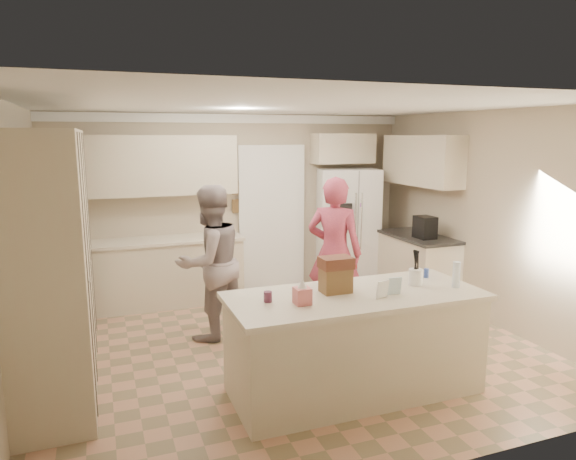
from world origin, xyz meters
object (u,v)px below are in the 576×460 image
object	(u,v)px
refrigerator	(347,227)
coffee_maker	(425,227)
teen_girl	(334,253)
tissue_box	(302,296)
island_base	(354,345)
utensil_crock	(416,277)
teen_boy	(210,263)
dollhouse_body	(336,280)

from	to	relation	value
refrigerator	coffee_maker	bearing A→B (deg)	-51.79
refrigerator	teen_girl	xyz separation A→B (m)	(-0.95, -1.55, 0.01)
refrigerator	tissue_box	distance (m)	3.81
island_base	utensil_crock	distance (m)	0.86
utensil_crock	teen_girl	bearing A→B (deg)	94.24
coffee_maker	teen_boy	bearing A→B (deg)	-176.58
utensil_crock	tissue_box	size ratio (longest dim) A/B	1.07
tissue_box	utensil_crock	bearing A→B (deg)	7.13
refrigerator	utensil_crock	bearing A→B (deg)	-91.72
island_base	refrigerator	bearing A→B (deg)	64.50
coffee_maker	utensil_crock	xyz separation A→B (m)	(-1.40, -1.85, -0.07)
dollhouse_body	teen_boy	size ratio (longest dim) A/B	0.15
coffee_maker	island_base	distance (m)	2.87
refrigerator	island_base	world-z (taller)	refrigerator
coffee_maker	utensil_crock	world-z (taller)	coffee_maker
coffee_maker	teen_boy	world-z (taller)	teen_boy
utensil_crock	dollhouse_body	distance (m)	0.80
refrigerator	utensil_crock	size ratio (longest dim) A/B	12.00
island_base	tissue_box	xyz separation A→B (m)	(-0.55, -0.10, 0.56)
island_base	teen_boy	distance (m)	2.01
tissue_box	teen_boy	size ratio (longest dim) A/B	0.08
dollhouse_body	teen_girl	world-z (taller)	teen_girl
refrigerator	island_base	bearing A→B (deg)	-101.94
refrigerator	tissue_box	world-z (taller)	refrigerator
utensil_crock	teen_boy	distance (m)	2.31
island_base	teen_girl	bearing A→B (deg)	71.07
dollhouse_body	teen_girl	size ratio (longest dim) A/B	0.14
utensil_crock	dollhouse_body	xyz separation A→B (m)	(-0.80, 0.05, 0.04)
coffee_maker	dollhouse_body	world-z (taller)	coffee_maker
coffee_maker	utensil_crock	bearing A→B (deg)	-127.12
refrigerator	teen_girl	bearing A→B (deg)	-107.92
dollhouse_body	utensil_crock	bearing A→B (deg)	-3.58
utensil_crock	dollhouse_body	size ratio (longest dim) A/B	0.58
teen_girl	coffee_maker	bearing A→B (deg)	-127.29
refrigerator	teen_girl	size ratio (longest dim) A/B	0.99
refrigerator	coffee_maker	size ratio (longest dim) A/B	6.00
coffee_maker	island_base	world-z (taller)	coffee_maker
teen_girl	teen_boy	bearing A→B (deg)	34.36
island_base	dollhouse_body	distance (m)	0.62
coffee_maker	island_base	xyz separation A→B (m)	(-2.05, -1.90, -0.63)
coffee_maker	tissue_box	distance (m)	3.28
refrigerator	tissue_box	xyz separation A→B (m)	(-2.04, -3.22, 0.10)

